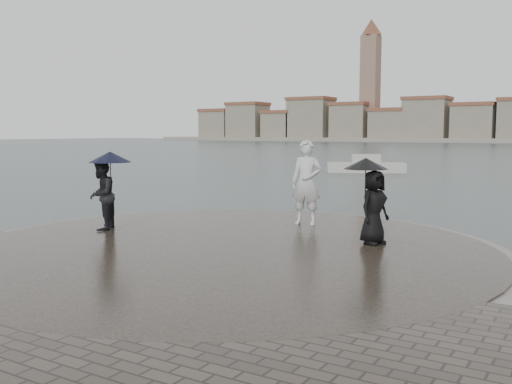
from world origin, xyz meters
The scene contains 6 objects.
ground centered at (0.00, 0.00, 0.00)m, with size 400.00×400.00×0.00m, color #2B3835.
kerb_ring centered at (0.00, 3.50, 0.16)m, with size 12.50×12.50×0.32m, color gray.
quay_tip centered at (0.00, 3.50, 0.18)m, with size 11.90×11.90×0.36m, color #2D261E.
statue centered at (0.24, 7.06, 1.52)m, with size 0.85×0.55×2.32m, color silver.
visitor_left centered at (-3.84, 3.53, 1.51)m, with size 1.32×1.21×2.04m.
visitor_right centered at (2.70, 5.42, 1.47)m, with size 1.13×1.08×1.95m.
Camera 1 is at (7.14, -6.90, 2.89)m, focal length 40.00 mm.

